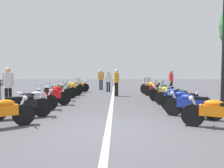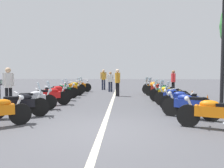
{
  "view_description": "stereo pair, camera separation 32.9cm",
  "coord_description": "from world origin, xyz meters",
  "px_view_note": "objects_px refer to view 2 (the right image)",
  "views": [
    {
      "loc": [
        -5.81,
        -0.23,
        1.61
      ],
      "look_at": [
        5.65,
        0.0,
        0.95
      ],
      "focal_mm": 34.81,
      "sensor_mm": 36.0,
      "label": 1
    },
    {
      "loc": [
        -5.81,
        -0.56,
        1.61
      ],
      "look_at": [
        5.65,
        0.0,
        0.95
      ],
      "focal_mm": 34.81,
      "sensor_mm": 36.0,
      "label": 2
    }
  ],
  "objects_px": {
    "motorcycle_right_row_6": "(159,89)",
    "traffic_cone_2": "(207,102)",
    "motorcycle_left_row_8": "(79,86)",
    "bystander_1": "(117,80)",
    "motorcycle_right_row_0": "(216,113)",
    "motorcycle_right_row_2": "(183,100)",
    "bystander_3": "(110,80)",
    "motorcycle_left_row_2": "(33,100)",
    "motorcycle_left_row_1": "(19,104)",
    "motorcycle_left_row_3": "(50,96)",
    "bystander_2": "(103,78)",
    "bystander_4": "(8,84)",
    "motorcycle_left_row_4": "(55,93)",
    "motorcycle_left_row_5": "(61,91)",
    "motorcycle_right_row_1": "(189,105)",
    "bystander_0": "(173,80)",
    "motorcycle_right_row_7": "(155,88)",
    "traffic_cone_0": "(192,96)",
    "motorcycle_left_row_7": "(72,87)",
    "motorcycle_left_row_6": "(69,89)",
    "motorcycle_right_row_5": "(166,92)",
    "motorcycle_right_row_8": "(156,86)",
    "street_lamp_twin_globe": "(224,26)",
    "motorcycle_right_row_4": "(169,93)",
    "motorcycle_right_row_3": "(175,96)",
    "parking_meter": "(0,90)"
  },
  "relations": [
    {
      "from": "motorcycle_left_row_5",
      "to": "bystander_4",
      "type": "bearing_deg",
      "value": -141.85
    },
    {
      "from": "motorcycle_right_row_5",
      "to": "motorcycle_right_row_8",
      "type": "height_order",
      "value": "motorcycle_right_row_8"
    },
    {
      "from": "motorcycle_left_row_5",
      "to": "motorcycle_left_row_7",
      "type": "xyz_separation_m",
      "value": [
        2.73,
        -0.02,
        0.01
      ]
    },
    {
      "from": "bystander_2",
      "to": "traffic_cone_2",
      "type": "bearing_deg",
      "value": 16.42
    },
    {
      "from": "motorcycle_right_row_2",
      "to": "parking_meter",
      "type": "xyz_separation_m",
      "value": [
        -0.54,
        7.29,
        0.44
      ]
    },
    {
      "from": "motorcycle_left_row_3",
      "to": "bystander_4",
      "type": "height_order",
      "value": "bystander_4"
    },
    {
      "from": "motorcycle_right_row_2",
      "to": "bystander_3",
      "type": "height_order",
      "value": "bystander_3"
    },
    {
      "from": "motorcycle_left_row_4",
      "to": "motorcycle_right_row_6",
      "type": "bearing_deg",
      "value": -3.39
    },
    {
      "from": "parking_meter",
      "to": "bystander_1",
      "type": "distance_m",
      "value": 7.3
    },
    {
      "from": "motorcycle_right_row_7",
      "to": "traffic_cone_0",
      "type": "distance_m",
      "value": 3.81
    },
    {
      "from": "motorcycle_left_row_1",
      "to": "motorcycle_left_row_4",
      "type": "bearing_deg",
      "value": 63.92
    },
    {
      "from": "motorcycle_right_row_8",
      "to": "bystander_3",
      "type": "distance_m",
      "value": 3.55
    },
    {
      "from": "motorcycle_right_row_6",
      "to": "traffic_cone_2",
      "type": "xyz_separation_m",
      "value": [
        -4.44,
        -1.38,
        -0.19
      ]
    },
    {
      "from": "motorcycle_left_row_2",
      "to": "motorcycle_right_row_0",
      "type": "distance_m",
      "value": 6.73
    },
    {
      "from": "motorcycle_left_row_4",
      "to": "motorcycle_right_row_2",
      "type": "bearing_deg",
      "value": -50.21
    },
    {
      "from": "motorcycle_left_row_6",
      "to": "motorcycle_right_row_0",
      "type": "distance_m",
      "value": 10.02
    },
    {
      "from": "motorcycle_right_row_8",
      "to": "bystander_4",
      "type": "distance_m",
      "value": 10.65
    },
    {
      "from": "motorcycle_right_row_2",
      "to": "motorcycle_right_row_3",
      "type": "height_order",
      "value": "motorcycle_right_row_3"
    },
    {
      "from": "motorcycle_left_row_6",
      "to": "bystander_4",
      "type": "distance_m",
      "value": 4.86
    },
    {
      "from": "motorcycle_left_row_3",
      "to": "motorcycle_left_row_2",
      "type": "bearing_deg",
      "value": -124.14
    },
    {
      "from": "motorcycle_left_row_8",
      "to": "bystander_0",
      "type": "height_order",
      "value": "bystander_0"
    },
    {
      "from": "motorcycle_right_row_1",
      "to": "parking_meter",
      "type": "relative_size",
      "value": 1.35
    },
    {
      "from": "motorcycle_right_row_4",
      "to": "bystander_0",
      "type": "relative_size",
      "value": 1.16
    },
    {
      "from": "bystander_4",
      "to": "motorcycle_right_row_8",
      "type": "bearing_deg",
      "value": -102.88
    },
    {
      "from": "motorcycle_left_row_2",
      "to": "bystander_2",
      "type": "xyz_separation_m",
      "value": [
        10.29,
        -1.99,
        0.59
      ]
    },
    {
      "from": "motorcycle_right_row_4",
      "to": "bystander_1",
      "type": "bearing_deg",
      "value": -20.73
    },
    {
      "from": "motorcycle_right_row_4",
      "to": "bystander_3",
      "type": "xyz_separation_m",
      "value": [
        5.7,
        3.37,
        0.46
      ]
    },
    {
      "from": "street_lamp_twin_globe",
      "to": "parking_meter",
      "type": "distance_m",
      "value": 9.06
    },
    {
      "from": "motorcycle_left_row_1",
      "to": "motorcycle_right_row_2",
      "type": "bearing_deg",
      "value": -12.81
    },
    {
      "from": "motorcycle_right_row_0",
      "to": "motorcycle_left_row_3",
      "type": "bearing_deg",
      "value": -9.26
    },
    {
      "from": "motorcycle_right_row_3",
      "to": "motorcycle_right_row_5",
      "type": "height_order",
      "value": "motorcycle_right_row_3"
    },
    {
      "from": "motorcycle_left_row_2",
      "to": "bystander_0",
      "type": "bearing_deg",
      "value": 13.45
    },
    {
      "from": "motorcycle_right_row_0",
      "to": "motorcycle_right_row_5",
      "type": "bearing_deg",
      "value": -65.39
    },
    {
      "from": "motorcycle_right_row_1",
      "to": "traffic_cone_2",
      "type": "distance_m",
      "value": 2.57
    },
    {
      "from": "motorcycle_left_row_8",
      "to": "bystander_1",
      "type": "bearing_deg",
      "value": -74.7
    },
    {
      "from": "street_lamp_twin_globe",
      "to": "bystander_4",
      "type": "height_order",
      "value": "street_lamp_twin_globe"
    },
    {
      "from": "motorcycle_right_row_8",
      "to": "street_lamp_twin_globe",
      "type": "height_order",
      "value": "street_lamp_twin_globe"
    },
    {
      "from": "bystander_2",
      "to": "bystander_4",
      "type": "xyz_separation_m",
      "value": [
        -9.46,
        3.44,
        0.0
      ]
    },
    {
      "from": "motorcycle_left_row_3",
      "to": "bystander_2",
      "type": "distance_m",
      "value": 9.09
    },
    {
      "from": "motorcycle_left_row_7",
      "to": "motorcycle_right_row_2",
      "type": "bearing_deg",
      "value": -75.77
    },
    {
      "from": "motorcycle_left_row_1",
      "to": "motorcycle_left_row_3",
      "type": "distance_m",
      "value": 2.72
    },
    {
      "from": "motorcycle_left_row_5",
      "to": "bystander_3",
      "type": "xyz_separation_m",
      "value": [
        4.37,
        -2.7,
        0.47
      ]
    },
    {
      "from": "motorcycle_right_row_2",
      "to": "bystander_2",
      "type": "xyz_separation_m",
      "value": [
        10.09,
        4.13,
        0.59
      ]
    },
    {
      "from": "motorcycle_right_row_0",
      "to": "traffic_cone_2",
      "type": "height_order",
      "value": "motorcycle_right_row_0"
    },
    {
      "from": "bystander_1",
      "to": "bystander_3",
      "type": "height_order",
      "value": "bystander_1"
    },
    {
      "from": "motorcycle_right_row_1",
      "to": "bystander_1",
      "type": "height_order",
      "value": "bystander_1"
    },
    {
      "from": "motorcycle_left_row_2",
      "to": "bystander_4",
      "type": "relative_size",
      "value": 1.0
    },
    {
      "from": "bystander_4",
      "to": "motorcycle_left_row_8",
      "type": "bearing_deg",
      "value": -69.96
    },
    {
      "from": "motorcycle_left_row_7",
      "to": "bystander_1",
      "type": "height_order",
      "value": "bystander_1"
    },
    {
      "from": "motorcycle_left_row_7",
      "to": "traffic_cone_2",
      "type": "height_order",
      "value": "motorcycle_left_row_7"
    }
  ]
}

